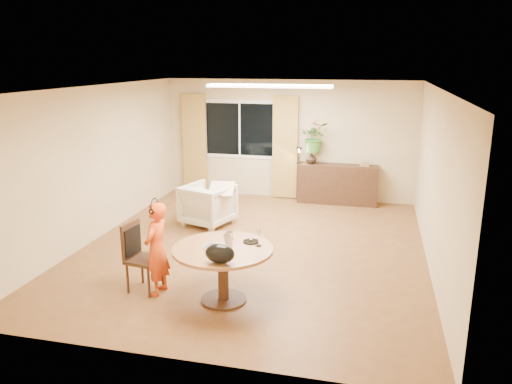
% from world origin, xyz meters
% --- Properties ---
extents(floor, '(6.50, 6.50, 0.00)m').
position_xyz_m(floor, '(0.00, 0.00, 0.00)').
color(floor, brown).
rests_on(floor, ground).
extents(ceiling, '(6.50, 6.50, 0.00)m').
position_xyz_m(ceiling, '(0.00, 0.00, 2.60)').
color(ceiling, white).
rests_on(ceiling, wall_back).
extents(wall_back, '(5.50, 0.00, 5.50)m').
position_xyz_m(wall_back, '(0.00, 3.25, 1.30)').
color(wall_back, tan).
rests_on(wall_back, floor).
extents(wall_left, '(0.00, 6.50, 6.50)m').
position_xyz_m(wall_left, '(-2.75, 0.00, 1.30)').
color(wall_left, tan).
rests_on(wall_left, floor).
extents(wall_right, '(0.00, 6.50, 6.50)m').
position_xyz_m(wall_right, '(2.75, 0.00, 1.30)').
color(wall_right, tan).
rests_on(wall_right, floor).
extents(window, '(1.70, 0.03, 1.30)m').
position_xyz_m(window, '(-1.10, 3.23, 1.50)').
color(window, white).
rests_on(window, wall_back).
extents(curtain_left, '(0.55, 0.08, 2.25)m').
position_xyz_m(curtain_left, '(-2.15, 3.15, 1.15)').
color(curtain_left, olive).
rests_on(curtain_left, wall_back).
extents(curtain_right, '(0.55, 0.08, 2.25)m').
position_xyz_m(curtain_right, '(-0.05, 3.15, 1.15)').
color(curtain_right, olive).
rests_on(curtain_right, wall_back).
extents(ceiling_panel, '(2.20, 0.35, 0.05)m').
position_xyz_m(ceiling_panel, '(0.00, 1.20, 2.57)').
color(ceiling_panel, white).
rests_on(ceiling_panel, ceiling).
extents(dining_table, '(1.28, 1.28, 0.73)m').
position_xyz_m(dining_table, '(0.07, -1.89, 0.57)').
color(dining_table, brown).
rests_on(dining_table, floor).
extents(dining_chair, '(0.50, 0.47, 0.93)m').
position_xyz_m(dining_chair, '(-1.04, -1.84, 0.47)').
color(dining_chair, '#311A10').
rests_on(dining_chair, floor).
extents(child, '(0.47, 0.33, 1.25)m').
position_xyz_m(child, '(-0.83, -1.88, 0.63)').
color(child, red).
rests_on(child, floor).
extents(laptop, '(0.34, 0.23, 0.22)m').
position_xyz_m(laptop, '(-0.01, -1.89, 0.84)').
color(laptop, '#B7B7BC').
rests_on(laptop, dining_table).
extents(tumbler, '(0.09, 0.09, 0.10)m').
position_xyz_m(tumbler, '(0.08, -1.57, 0.78)').
color(tumbler, white).
rests_on(tumbler, dining_table).
extents(wine_glass, '(0.09, 0.09, 0.21)m').
position_xyz_m(wine_glass, '(0.50, -1.72, 0.84)').
color(wine_glass, white).
rests_on(wine_glass, dining_table).
extents(pot_lid, '(0.22, 0.22, 0.03)m').
position_xyz_m(pot_lid, '(0.37, -1.61, 0.74)').
color(pot_lid, white).
rests_on(pot_lid, dining_table).
extents(handbag, '(0.38, 0.25, 0.24)m').
position_xyz_m(handbag, '(0.19, -2.36, 0.85)').
color(handbag, black).
rests_on(handbag, dining_table).
extents(armchair, '(1.05, 1.06, 0.77)m').
position_xyz_m(armchair, '(-1.11, 1.00, 0.39)').
color(armchair, beige).
rests_on(armchair, floor).
extents(throw, '(0.54, 0.62, 0.03)m').
position_xyz_m(throw, '(-0.83, 0.98, 0.79)').
color(throw, beige).
rests_on(throw, armchair).
extents(sideboard, '(1.68, 0.41, 0.84)m').
position_xyz_m(sideboard, '(1.13, 3.01, 0.42)').
color(sideboard, '#311A10').
rests_on(sideboard, floor).
extents(vase, '(0.29, 0.29, 0.25)m').
position_xyz_m(vase, '(0.55, 3.01, 0.97)').
color(vase, black).
rests_on(vase, sideboard).
extents(bouquet, '(0.67, 0.61, 0.66)m').
position_xyz_m(bouquet, '(0.61, 3.01, 1.42)').
color(bouquet, '#346425').
rests_on(bouquet, vase).
extents(book_stack, '(0.23, 0.19, 0.08)m').
position_xyz_m(book_stack, '(1.68, 3.01, 0.88)').
color(book_stack, '#8D5E48').
rests_on(book_stack, sideboard).
extents(desk_lamp, '(0.17, 0.17, 0.37)m').
position_xyz_m(desk_lamp, '(0.29, 2.96, 1.03)').
color(desk_lamp, black).
rests_on(desk_lamp, sideboard).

